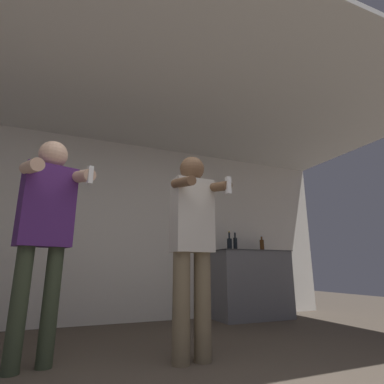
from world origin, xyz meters
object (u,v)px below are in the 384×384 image
bottle_red_label (262,245)px  person_man_side (46,221)px  bottle_tall_gin (229,244)px  bottle_clear_vodka (235,243)px  person_woman_foreground (192,240)px

bottle_red_label → person_man_side: 3.35m
bottle_tall_gin → bottle_red_label: 0.59m
bottle_red_label → bottle_tall_gin: bearing=-180.0°
bottle_clear_vodka → person_man_side: 2.92m
bottle_tall_gin → person_woman_foreground: size_ratio=0.17×
bottle_tall_gin → person_man_side: 2.83m
person_man_side → person_woman_foreground: bearing=-13.1°
bottle_red_label → bottle_clear_vodka: 0.49m
bottle_red_label → person_woman_foreground: bearing=-138.4°
bottle_clear_vodka → person_man_side: size_ratio=0.17×
person_woman_foreground → person_man_side: 1.19m
bottle_red_label → person_woman_foreground: size_ratio=0.15×
bottle_tall_gin → person_man_side: person_man_side is taller
person_woman_foreground → person_man_side: person_man_side is taller
bottle_tall_gin → person_man_side: (-2.45, -1.41, -0.00)m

